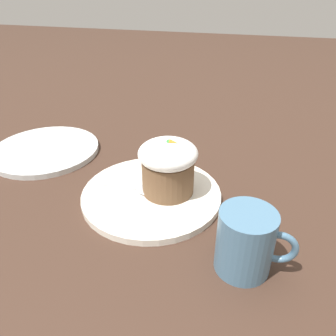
# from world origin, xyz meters

# --- Properties ---
(ground_plane) EXTENTS (4.00, 4.00, 0.00)m
(ground_plane) POSITION_xyz_m (0.00, 0.00, 0.00)
(ground_plane) COLOR #3D281E
(dessert_plate) EXTENTS (0.27, 0.27, 0.01)m
(dessert_plate) POSITION_xyz_m (0.00, 0.00, 0.01)
(dessert_plate) COLOR white
(dessert_plate) RESTS_ON ground_plane
(carrot_cake) EXTENTS (0.11, 0.11, 0.11)m
(carrot_cake) POSITION_xyz_m (0.03, 0.01, 0.07)
(carrot_cake) COLOR brown
(carrot_cake) RESTS_ON dessert_plate
(spoon) EXTENTS (0.13, 0.04, 0.01)m
(spoon) POSITION_xyz_m (-0.02, 0.00, 0.02)
(spoon) COLOR #B7B7BC
(spoon) RESTS_ON dessert_plate
(coffee_cup) EXTENTS (0.11, 0.08, 0.10)m
(coffee_cup) POSITION_xyz_m (0.18, -0.13, 0.05)
(coffee_cup) COLOR teal
(coffee_cup) RESTS_ON ground_plane
(side_plate) EXTENTS (0.25, 0.25, 0.01)m
(side_plate) POSITION_xyz_m (-0.30, 0.11, 0.01)
(side_plate) COLOR silver
(side_plate) RESTS_ON ground_plane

